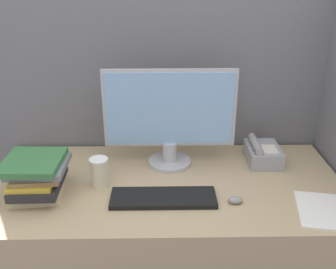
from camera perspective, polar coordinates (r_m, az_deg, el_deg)
cubicle_panel_rear at (r=2.09m, az=-0.48°, el=1.55°), size 1.98×0.04×1.75m
desk at (r=1.99m, az=-0.29°, el=-16.51°), size 1.58×0.77×0.76m
monitor at (r=1.82m, az=0.25°, el=2.29°), size 0.61×0.21×0.47m
keyboard at (r=1.64m, az=-0.67°, el=-9.18°), size 0.44×0.15×0.02m
mouse at (r=1.64m, az=9.74°, el=-9.34°), size 0.06×0.04×0.03m
coffee_cup at (r=1.74m, az=-9.93°, el=-5.39°), size 0.08×0.08×0.13m
book_stack at (r=1.74m, az=-18.45°, el=-5.71°), size 0.25×0.27×0.16m
desk_telephone at (r=1.97m, az=13.56°, el=-2.69°), size 0.16×0.21×0.12m
paper_pile at (r=1.69m, az=22.11°, el=-10.25°), size 0.27×0.29×0.01m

